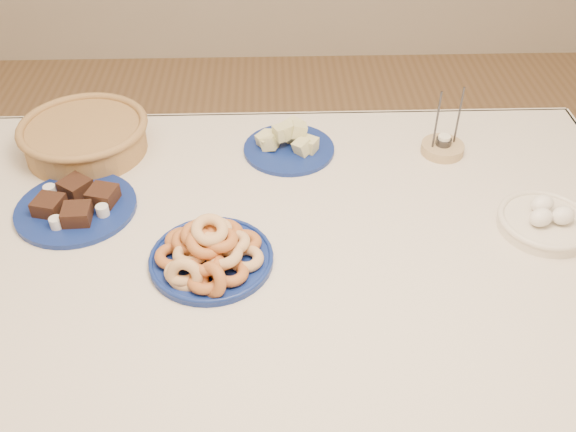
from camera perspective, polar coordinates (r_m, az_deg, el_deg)
The scene contains 8 objects.
ground at distance 2.04m, azimuth -0.05°, elevation -17.81°, with size 5.00×5.00×0.00m, color olive.
dining_table at distance 1.54m, azimuth -0.06°, elevation -4.74°, with size 1.71×1.11×0.75m.
donut_platter at distance 1.39m, azimuth -6.96°, elevation -3.23°, with size 0.36×0.36×0.12m.
melon_plate at distance 1.74m, azimuth 0.02°, elevation 6.43°, with size 0.25×0.25×0.08m.
brownie_plate at distance 1.61m, azimuth -18.33°, elevation 0.89°, with size 0.36×0.36×0.05m.
wicker_basket at distance 1.80m, azimuth -17.62°, elevation 6.81°, with size 0.38×0.38×0.09m.
candle_holder at distance 1.78m, azimuth 13.58°, elevation 5.99°, with size 0.14×0.14×0.19m.
egg_bowl at distance 1.59m, azimuth 21.90°, elevation -0.40°, with size 0.27×0.27×0.07m.
Camera 1 is at (-0.03, -1.10, 1.72)m, focal length 40.00 mm.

